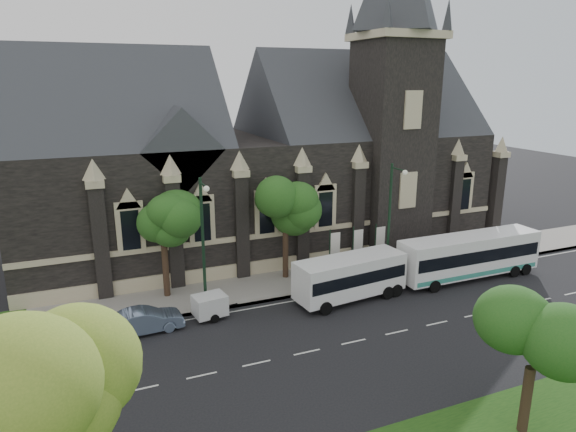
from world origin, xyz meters
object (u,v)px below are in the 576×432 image
street_lamp_mid (204,238)px  tree_park_east (535,332)px  sedan (145,321)px  car_far_red (33,351)px  tree_walk_left (165,218)px  shuttle_bus (350,275)px  tree_walk_right (287,204)px  banner_flag_right (378,243)px  banner_flag_left (333,250)px  street_lamp_near (391,216)px  banner_flag_center (356,246)px  tree_park_near (63,384)px  tour_coach (470,255)px  box_trailer (210,305)px

street_lamp_mid → tree_park_east: bearing=-58.2°
street_lamp_mid → sedan: (-4.08, -1.19, -4.36)m
street_lamp_mid → car_far_red: 11.27m
tree_park_east → tree_walk_left: 23.36m
car_far_red → shuttle_bus: bearing=-89.4°
tree_walk_right → banner_flag_right: 8.05m
tree_walk_left → shuttle_bus: size_ratio=0.94×
tree_park_east → tree_walk_right: 20.29m
street_lamp_mid → banner_flag_left: 10.81m
tree_park_east → banner_flag_left: tree_park_east is taller
street_lamp_near → street_lamp_mid: (-14.00, 0.00, 0.00)m
banner_flag_left → sedan: size_ratio=0.88×
car_far_red → banner_flag_left: bearing=-79.2°
tree_walk_left → street_lamp_near: street_lamp_near is taller
tree_walk_right → street_lamp_near: size_ratio=0.87×
banner_flag_center → banner_flag_right: bearing=0.0°
banner_flag_left → car_far_red: bearing=-168.4°
tree_park_near → sedan: (3.69, 14.67, -5.67)m
banner_flag_right → tree_walk_right: bearing=166.4°
tree_walk_right → tour_coach: (12.82, -5.52, -3.96)m
tree_walk_left → box_trailer: bearing=-68.2°
tree_park_east → banner_flag_center: tree_park_east is taller
banner_flag_left → tour_coach: bearing=-21.4°
banner_flag_left → sedan: banner_flag_left is taller
tree_park_near → banner_flag_center: 27.10m
tree_walk_right → banner_flag_left: size_ratio=1.95×
tree_walk_right → tree_walk_left: 9.01m
tree_park_near → banner_flag_right: bearing=38.9°
tree_walk_right → box_trailer: bearing=-147.9°
tree_walk_right → tree_walk_left: size_ratio=1.02×
tree_walk_right → tour_coach: 14.51m
banner_flag_center → box_trailer: banner_flag_center is taller
tree_park_east → tree_walk_right: bearing=98.4°
tree_park_near → banner_flag_center: tree_park_near is taller
tree_park_east → tree_park_near: bearing=178.2°
tree_walk_right → tree_park_east: bearing=-81.6°
banner_flag_left → banner_flag_right: 4.00m
street_lamp_mid → shuttle_bus: (9.71, -1.78, -3.35)m
tour_coach → box_trailer: bearing=177.1°
tree_park_near → tree_walk_right: (14.98, 19.48, -0.60)m
tree_park_east → car_far_red: bearing=145.1°
tree_walk_right → tree_walk_left: tree_walk_right is taller
tree_park_east → box_trailer: size_ratio=2.09×
shuttle_bus → box_trailer: bearing=168.5°
street_lamp_near → sedan: street_lamp_near is taller
shuttle_bus → sedan: 13.84m
tree_park_near → street_lamp_near: (21.77, 15.86, -1.30)m
street_lamp_mid → banner_flag_right: (14.29, 1.91, -2.73)m
banner_flag_left → box_trailer: (-10.28, -2.80, -1.50)m
tree_walk_left → shuttle_bus: 13.31m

